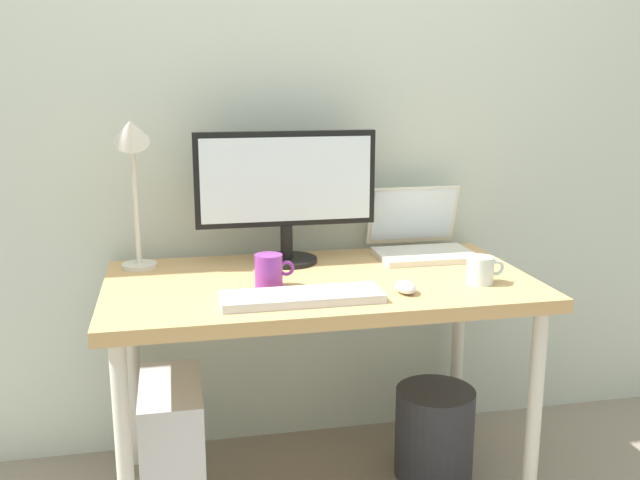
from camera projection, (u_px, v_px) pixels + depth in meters
name	position (u px, v px, depth m)	size (l,w,h in m)	color
back_wall	(295.00, 77.00, 2.40)	(4.40, 0.04, 2.60)	silver
desk	(320.00, 299.00, 2.16)	(1.28, 0.69, 0.71)	tan
monitor	(286.00, 188.00, 2.28)	(0.58, 0.20, 0.43)	black
laptop	(420.00, 238.00, 2.44)	(0.32, 0.28, 0.22)	silver
desk_lamp	(132.00, 157.00, 2.16)	(0.11, 0.16, 0.50)	silver
keyboard	(302.00, 297.00, 1.93)	(0.44, 0.14, 0.02)	silver
mouse	(405.00, 287.00, 2.00)	(0.06, 0.09, 0.03)	silver
coffee_mug	(269.00, 271.00, 2.05)	(0.12, 0.08, 0.10)	purple
glass_cup	(481.00, 270.00, 2.09)	(0.11, 0.08, 0.08)	silver
computer_tower	(173.00, 449.00, 2.13)	(0.18, 0.36, 0.42)	silver
wastebasket	(434.00, 432.00, 2.36)	(0.26, 0.26, 0.30)	#333338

